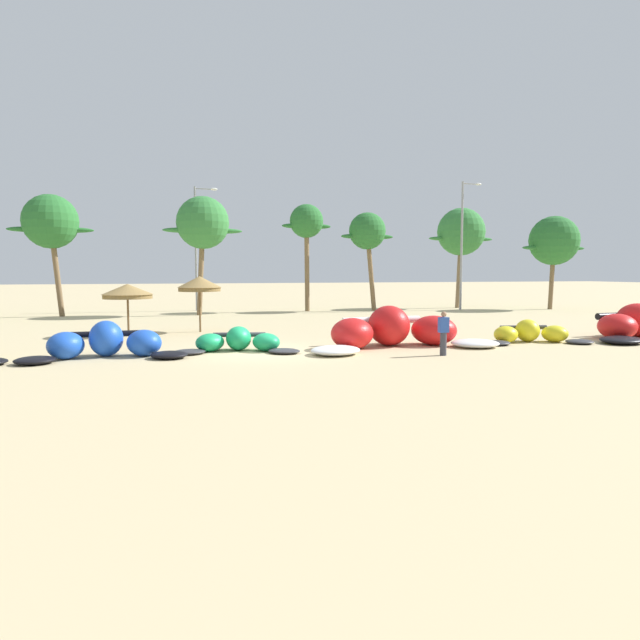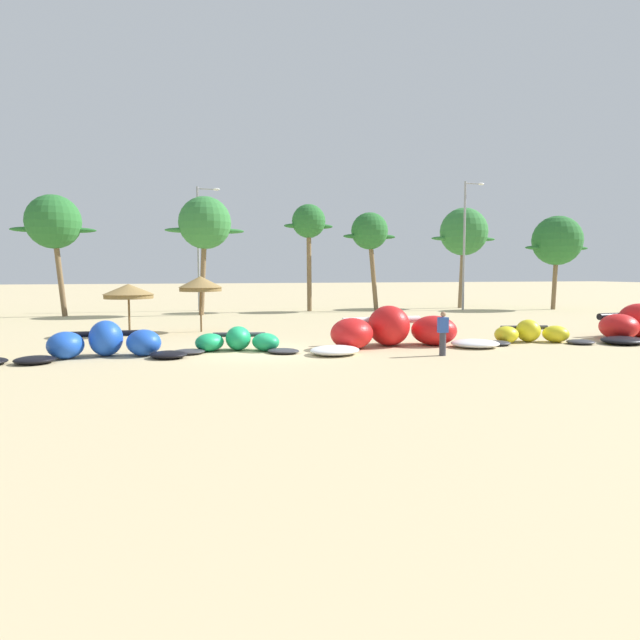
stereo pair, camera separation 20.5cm
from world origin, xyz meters
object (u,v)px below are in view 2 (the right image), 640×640
(kite_left_of_center, at_px, (238,342))
(lamppost_west_center, at_px, (200,242))
(kite_right_of_center, at_px, (531,334))
(beach_umbrella_near_van, at_px, (129,291))
(palm_right_of_gap, at_px, (464,232))
(palm_right, at_px, (557,241))
(kite_left, at_px, (105,343))
(beach_umbrella_middle, at_px, (200,284))
(kite_center, at_px, (394,331))
(palm_left_of_gap, at_px, (205,224))
(palm_center_left, at_px, (309,223))
(lamppost_east_center, at_px, (466,239))
(palm_center_right, at_px, (370,232))
(palm_left, at_px, (53,223))
(person_by_umbrellas, at_px, (443,333))

(kite_left_of_center, height_order, lamppost_west_center, lamppost_west_center)
(kite_right_of_center, distance_m, beach_umbrella_near_van, 18.64)
(palm_right_of_gap, relative_size, palm_right, 1.11)
(kite_left, xyz_separation_m, beach_umbrella_middle, (3.93, 7.92, 1.96))
(palm_right_of_gap, bearing_deg, kite_center, -125.56)
(kite_left_of_center, relative_size, palm_right_of_gap, 0.58)
(kite_left_of_center, distance_m, lamppost_west_center, 24.51)
(palm_left_of_gap, height_order, palm_right, palm_left_of_gap)
(kite_right_of_center, xyz_separation_m, palm_right, (15.58, 18.31, 5.16))
(kite_center, xyz_separation_m, kite_right_of_center, (6.32, -0.28, -0.26))
(palm_right, bearing_deg, palm_left_of_gap, 176.74)
(kite_left, xyz_separation_m, palm_center_left, (13.09, 21.27, 6.28))
(kite_left_of_center, distance_m, palm_left_of_gap, 20.07)
(kite_right_of_center, height_order, lamppost_east_center, lamppost_east_center)
(palm_center_left, relative_size, lamppost_east_center, 0.81)
(kite_left, distance_m, kite_right_of_center, 17.41)
(palm_center_left, xyz_separation_m, palm_center_right, (4.73, -0.76, -0.65))
(beach_umbrella_middle, bearing_deg, kite_center, -48.60)
(beach_umbrella_near_van, distance_m, beach_umbrella_middle, 3.55)
(beach_umbrella_middle, height_order, lamppost_east_center, lamppost_east_center)
(palm_center_left, xyz_separation_m, palm_right_of_gap, (13.59, 0.35, -0.40))
(palm_left_of_gap, distance_m, palm_center_left, 8.24)
(kite_center, xyz_separation_m, beach_umbrella_near_van, (-10.61, 7.33, 1.50))
(palm_right_of_gap, bearing_deg, palm_left, -178.61)
(lamppost_east_center, bearing_deg, palm_left_of_gap, 179.91)
(palm_right, height_order, lamppost_west_center, lamppost_west_center)
(kite_left_of_center, relative_size, palm_left, 0.59)
(beach_umbrella_middle, relative_size, lamppost_west_center, 0.29)
(kite_left, relative_size, palm_right_of_gap, 0.71)
(kite_left_of_center, distance_m, beach_umbrella_near_van, 8.27)
(palm_center_right, relative_size, lamppost_west_center, 0.79)
(palm_center_left, distance_m, lamppost_west_center, 8.70)
(beach_umbrella_middle, bearing_deg, palm_right, 18.83)
(beach_umbrella_near_van, distance_m, lamppost_west_center, 18.05)
(kite_left_of_center, xyz_separation_m, palm_left, (-9.72, 20.56, 6.03))
(kite_left_of_center, relative_size, beach_umbrella_near_van, 1.97)
(kite_left_of_center, xyz_separation_m, beach_umbrella_middle, (-0.86, 7.63, 2.10))
(beach_umbrella_near_van, xyz_separation_m, palm_left_of_gap, (4.60, 12.29, 4.30))
(palm_left, relative_size, palm_right_of_gap, 0.98)
(palm_right, bearing_deg, kite_right_of_center, -130.39)
(kite_center, relative_size, palm_left_of_gap, 1.02)
(kite_center, xyz_separation_m, palm_left, (-16.02, 21.06, 5.75))
(beach_umbrella_near_van, bearing_deg, kite_right_of_center, -24.21)
(palm_left, height_order, lamppost_east_center, lamppost_east_center)
(kite_left_of_center, height_order, person_by_umbrellas, person_by_umbrellas)
(kite_left, height_order, palm_right_of_gap, palm_right_of_gap)
(kite_left_of_center, distance_m, palm_right_of_gap, 31.15)
(kite_left, xyz_separation_m, palm_left_of_gap, (5.08, 19.42, 5.93))
(beach_umbrella_near_van, bearing_deg, beach_umbrella_middle, 12.94)
(kite_left, xyz_separation_m, beach_umbrella_near_van, (0.48, 7.13, 1.64))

